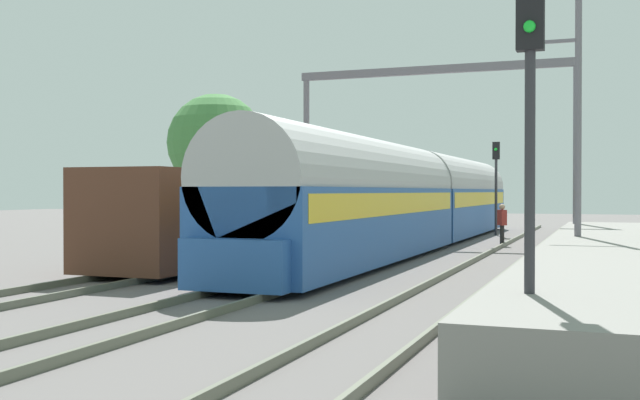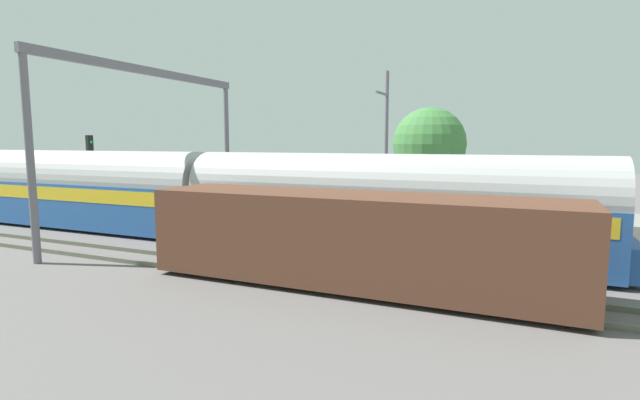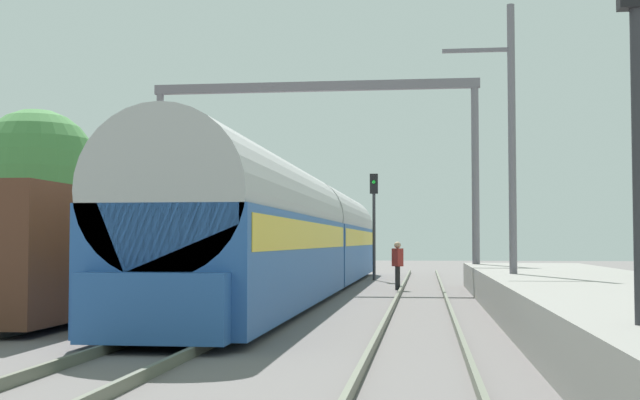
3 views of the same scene
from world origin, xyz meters
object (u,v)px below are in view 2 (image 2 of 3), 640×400
(person_crossing, at_px, (220,206))
(catenary_gantry, at_px, (151,116))
(freight_car, at_px, (354,239))
(railway_signal_far, at_px, (91,166))
(passenger_train, at_px, (207,196))

(person_crossing, relative_size, catenary_gantry, 0.14)
(freight_car, relative_size, railway_signal_far, 2.71)
(passenger_train, xyz_separation_m, railway_signal_far, (1.92, 9.41, 1.12))
(passenger_train, xyz_separation_m, catenary_gantry, (0.00, 3.09, 3.66))
(passenger_train, bearing_deg, railway_signal_far, 78.49)
(freight_car, height_order, person_crossing, freight_car)
(person_crossing, bearing_deg, railway_signal_far, -26.21)
(person_crossing, bearing_deg, passenger_train, 81.19)
(railway_signal_far, relative_size, catenary_gantry, 0.38)
(railway_signal_far, bearing_deg, person_crossing, -80.51)
(railway_signal_far, xyz_separation_m, catenary_gantry, (-1.92, -6.33, 2.55))
(freight_car, bearing_deg, catenary_gantry, 70.60)
(railway_signal_far, distance_m, catenary_gantry, 7.09)
(passenger_train, bearing_deg, person_crossing, 26.89)
(freight_car, xyz_separation_m, person_crossing, (7.30, 10.14, -0.44))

